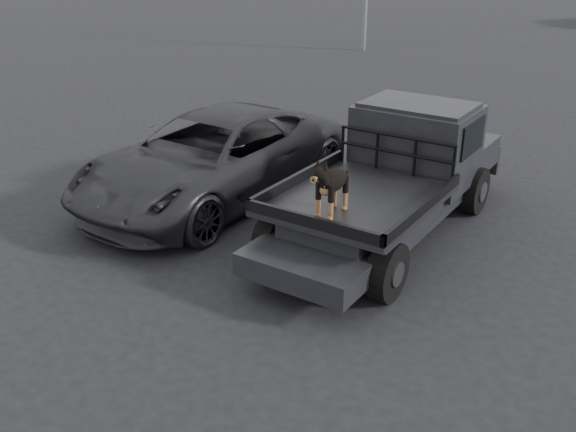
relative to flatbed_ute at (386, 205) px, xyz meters
The scene contains 6 objects.
ground 2.37m from the flatbed_ute, 93.85° to the right, with size 120.00×120.00×0.00m, color black.
flatbed_ute is the anchor object (origin of this frame).
ute_cab 1.31m from the flatbed_ute, 90.00° to the left, with size 1.72×1.30×0.88m, color black, non-canonical shape.
headache_rack 0.76m from the flatbed_ute, 90.00° to the left, with size 1.80×0.08×0.55m, color black, non-canonical shape.
dog 1.81m from the flatbed_ute, 90.90° to the right, with size 0.32×0.60×0.74m, color black, non-canonical shape.
parked_suv 3.06m from the flatbed_ute, behind, with size 2.39×5.18×1.44m, color #2A2A2E.
Camera 1 is at (3.77, -5.75, 4.18)m, focal length 40.00 mm.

